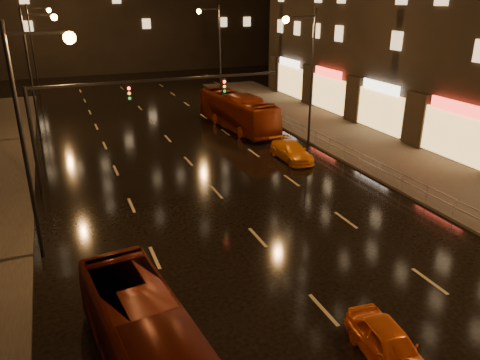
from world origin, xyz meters
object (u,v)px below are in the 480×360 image
object	(u,v)px
bus_red	(156,360)
bus_curb	(237,111)
taxi_near	(389,345)
taxi_far	(292,151)

from	to	relation	value
bus_red	bus_curb	xyz separation A→B (m)	(13.00, 26.61, 0.16)
bus_red	taxi_near	xyz separation A→B (m)	(7.05, -1.28, -0.73)
bus_curb	taxi_near	distance (m)	28.52
bus_red	taxi_far	world-z (taller)	bus_red
bus_red	bus_curb	bearing A→B (deg)	57.05
bus_curb	taxi_near	bearing A→B (deg)	-107.35
taxi_near	bus_red	bearing A→B (deg)	175.30
taxi_near	taxi_far	world-z (taller)	taxi_far
taxi_far	bus_red	bearing A→B (deg)	-127.71
bus_red	taxi_far	distance (m)	21.92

